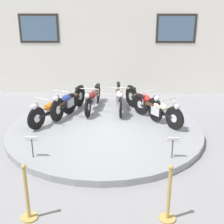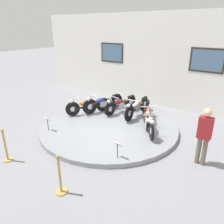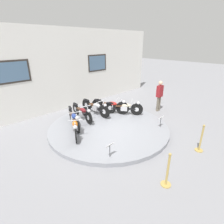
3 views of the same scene
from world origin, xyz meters
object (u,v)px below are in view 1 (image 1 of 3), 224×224
(motorcycle_cream, at_px, (158,109))
(info_placard_front_left, at_px, (32,142))
(motorcycle_orange, at_px, (53,109))
(motorcycle_maroon, at_px, (93,98))
(stanchion_post_left_of_entry, at_px, (28,201))
(stanchion_post_right_of_entry, at_px, (168,202))
(motorcycle_red, at_px, (143,101))
(motorcycle_blue, at_px, (68,101))
(info_placard_front_centre, at_px, (173,142))
(motorcycle_silver, at_px, (119,97))

(motorcycle_cream, relative_size, info_placard_front_left, 3.16)
(motorcycle_cream, bearing_deg, motorcycle_orange, -179.95)
(motorcycle_maroon, height_order, stanchion_post_left_of_entry, stanchion_post_left_of_entry)
(stanchion_post_left_of_entry, xyz_separation_m, stanchion_post_right_of_entry, (2.29, 0.00, 0.00))
(motorcycle_red, bearing_deg, motorcycle_orange, -166.19)
(motorcycle_maroon, bearing_deg, motorcycle_blue, -152.06)
(motorcycle_orange, xyz_separation_m, motorcycle_blue, (0.35, 0.63, 0.02))
(motorcycle_maroon, bearing_deg, stanchion_post_right_of_entry, -72.19)
(info_placard_front_centre, bearing_deg, info_placard_front_left, 180.00)
(motorcycle_orange, distance_m, stanchion_post_left_of_entry, 3.87)
(motorcycle_orange, bearing_deg, motorcycle_red, 13.81)
(motorcycle_maroon, relative_size, motorcycle_silver, 0.96)
(info_placard_front_left, relative_size, stanchion_post_left_of_entry, 0.50)
(info_placard_front_centre, bearing_deg, stanchion_post_right_of_entry, -101.59)
(motorcycle_orange, bearing_deg, stanchion_post_right_of_entry, -56.07)
(motorcycle_maroon, distance_m, info_placard_front_left, 3.24)
(motorcycle_maroon, xyz_separation_m, info_placard_front_centre, (1.93, -3.04, -0.00))
(motorcycle_silver, relative_size, stanchion_post_right_of_entry, 1.97)
(motorcycle_blue, relative_size, info_placard_front_centre, 3.72)
(motorcycle_silver, bearing_deg, stanchion_post_left_of_entry, -107.74)
(motorcycle_blue, relative_size, motorcycle_red, 1.03)
(motorcycle_blue, bearing_deg, motorcycle_maroon, 27.94)
(motorcycle_cream, distance_m, info_placard_front_left, 3.61)
(stanchion_post_left_of_entry, bearing_deg, motorcycle_red, 63.35)
(motorcycle_silver, height_order, stanchion_post_right_of_entry, stanchion_post_right_of_entry)
(motorcycle_maroon, distance_m, stanchion_post_left_of_entry, 4.91)
(motorcycle_maroon, relative_size, stanchion_post_right_of_entry, 1.89)
(motorcycle_orange, xyz_separation_m, stanchion_post_left_of_entry, (0.30, -3.86, -0.18))
(motorcycle_maroon, xyz_separation_m, stanchion_post_right_of_entry, (1.56, -4.85, -0.18))
(info_placard_front_centre, relative_size, stanchion_post_right_of_entry, 0.50)
(motorcycle_cream, bearing_deg, info_placard_front_centre, -88.18)
(info_placard_front_centre, bearing_deg, motorcycle_red, 98.74)
(motorcycle_orange, relative_size, motorcycle_red, 0.92)
(motorcycle_maroon, distance_m, info_placard_front_centre, 3.60)
(motorcycle_cream, relative_size, stanchion_post_left_of_entry, 1.58)
(motorcycle_silver, xyz_separation_m, stanchion_post_left_of_entry, (-1.55, -4.85, -0.21))
(motorcycle_silver, distance_m, motorcycle_cream, 1.44)
(motorcycle_red, height_order, info_placard_front_centre, motorcycle_red)
(motorcycle_red, xyz_separation_m, stanchion_post_right_of_entry, (0.04, -4.48, -0.21))
(motorcycle_silver, bearing_deg, motorcycle_cream, -43.52)
(motorcycle_cream, distance_m, stanchion_post_left_of_entry, 4.66)
(motorcycle_cream, xyz_separation_m, stanchion_post_left_of_entry, (-2.60, -3.86, -0.19))
(stanchion_post_right_of_entry, bearing_deg, motorcycle_maroon, 107.81)
(motorcycle_red, distance_m, info_placard_front_centre, 2.71)
(motorcycle_blue, height_order, motorcycle_maroon, motorcycle_blue)
(motorcycle_cream, bearing_deg, motorcycle_silver, 136.48)
(motorcycle_orange, distance_m, motorcycle_blue, 0.72)
(motorcycle_cream, height_order, info_placard_front_left, motorcycle_cream)
(motorcycle_cream, bearing_deg, stanchion_post_left_of_entry, -123.94)
(motorcycle_maroon, distance_m, motorcycle_red, 1.56)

